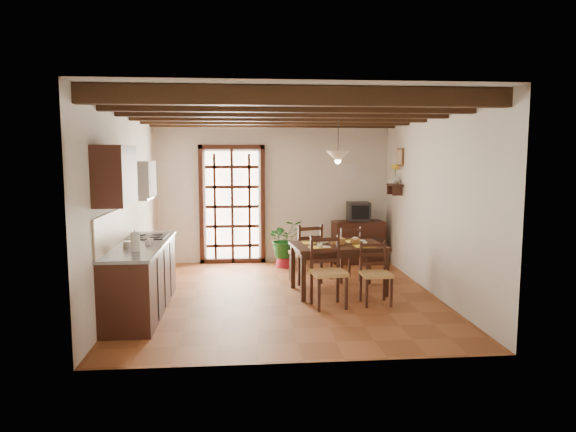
{
  "coord_description": "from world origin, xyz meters",
  "views": [
    {
      "loc": [
        -0.58,
        -7.44,
        2.09
      ],
      "look_at": [
        0.1,
        0.4,
        1.15
      ],
      "focal_mm": 32.0,
      "sensor_mm": 36.0,
      "label": 1
    }
  ],
  "objects": [
    {
      "name": "kitchen_counter",
      "position": [
        -1.96,
        -0.6,
        0.47
      ],
      "size": [
        0.64,
        2.25,
        1.38
      ],
      "color": "black",
      "rests_on": "ground_plane"
    },
    {
      "name": "french_door",
      "position": [
        -0.8,
        2.45,
        1.18
      ],
      "size": [
        1.26,
        0.11,
        2.32
      ],
      "color": "white",
      "rests_on": "ground_plane"
    },
    {
      "name": "chair_near_right",
      "position": [
        1.25,
        -0.54,
        0.27
      ],
      "size": [
        0.41,
        0.4,
        0.87
      ],
      "rotation": [
        0.0,
        0.0,
        0.03
      ],
      "color": "tan",
      "rests_on": "ground_plane"
    },
    {
      "name": "pendant_lamp",
      "position": [
        0.84,
        0.22,
        2.08
      ],
      "size": [
        0.36,
        0.36,
        0.84
      ],
      "color": "black",
      "rests_on": "room_shell"
    },
    {
      "name": "table_setting",
      "position": [
        0.84,
        0.12,
        0.76
      ],
      "size": [
        1.0,
        0.66,
        0.09
      ],
      "rotation": [
        0.0,
        0.0,
        0.1
      ],
      "color": "yellow",
      "rests_on": "dining_table"
    },
    {
      "name": "plant_pot",
      "position": [
        0.17,
        1.99,
        0.11
      ],
      "size": [
        0.35,
        0.35,
        0.21
      ],
      "primitive_type": "cone",
      "color": "maroon",
      "rests_on": "ground_plane"
    },
    {
      "name": "sideboard",
      "position": [
        1.63,
        2.23,
        0.41
      ],
      "size": [
        1.0,
        0.51,
        0.82
      ],
      "primitive_type": "cube",
      "rotation": [
        0.0,
        0.0,
        0.08
      ],
      "color": "black",
      "rests_on": "ground_plane"
    },
    {
      "name": "ceiling_beams",
      "position": [
        0.0,
        0.0,
        2.69
      ],
      "size": [
        4.5,
        4.34,
        0.2
      ],
      "color": "black",
      "rests_on": "room_shell"
    },
    {
      "name": "chair_near_left",
      "position": [
        0.57,
        -0.61,
        0.31
      ],
      "size": [
        0.51,
        0.49,
        0.98
      ],
      "rotation": [
        0.0,
        0.0,
        0.14
      ],
      "color": "tan",
      "rests_on": "ground_plane"
    },
    {
      "name": "chair_far_right",
      "position": [
        1.11,
        0.85,
        0.29
      ],
      "size": [
        0.54,
        0.52,
        0.92
      ],
      "rotation": [
        0.0,
        0.0,
        3.48
      ],
      "color": "tan",
      "rests_on": "ground_plane"
    },
    {
      "name": "fuse_box",
      "position": [
        1.5,
        2.48,
        1.75
      ],
      "size": [
        0.25,
        0.03,
        0.32
      ],
      "primitive_type": "cube",
      "color": "white",
      "rests_on": "room_shell"
    },
    {
      "name": "wall_shelf",
      "position": [
        2.14,
        1.6,
        1.51
      ],
      "size": [
        0.2,
        0.42,
        0.2
      ],
      "color": "black",
      "rests_on": "room_shell"
    },
    {
      "name": "range_hood",
      "position": [
        -2.05,
        -0.05,
        1.73
      ],
      "size": [
        0.38,
        0.6,
        0.54
      ],
      "color": "white",
      "rests_on": "room_shell"
    },
    {
      "name": "potted_plant",
      "position": [
        0.17,
        1.99,
        0.57
      ],
      "size": [
        2.02,
        1.88,
        1.84
      ],
      "primitive_type": "imported",
      "rotation": [
        0.0,
        0.0,
        0.33
      ],
      "color": "#144C19",
      "rests_on": "ground_plane"
    },
    {
      "name": "dining_table",
      "position": [
        0.84,
        0.12,
        0.65
      ],
      "size": [
        1.45,
        1.01,
        0.74
      ],
      "rotation": [
        0.0,
        0.0,
        0.1
      ],
      "color": "black",
      "rests_on": "ground_plane"
    },
    {
      "name": "framed_picture",
      "position": [
        2.22,
        1.6,
        2.05
      ],
      "size": [
        0.03,
        0.32,
        0.32
      ],
      "color": "brown",
      "rests_on": "room_shell"
    },
    {
      "name": "shelf_flowers",
      "position": [
        2.14,
        1.6,
        1.86
      ],
      "size": [
        0.14,
        0.14,
        0.36
      ],
      "color": "yellow",
      "rests_on": "shelf_vase"
    },
    {
      "name": "upper_cabinet",
      "position": [
        -2.08,
        -1.3,
        1.85
      ],
      "size": [
        0.35,
        0.8,
        0.7
      ],
      "primitive_type": "cube",
      "color": "black",
      "rests_on": "room_shell"
    },
    {
      "name": "table_bowl",
      "position": [
        0.59,
        0.14,
        0.77
      ],
      "size": [
        0.28,
        0.28,
        0.05
      ],
      "primitive_type": "imported",
      "rotation": [
        0.0,
        0.0,
        -0.37
      ],
      "color": "white",
      "rests_on": "dining_table"
    },
    {
      "name": "counter_items",
      "position": [
        -1.95,
        -0.51,
        0.96
      ],
      "size": [
        0.5,
        1.43,
        0.25
      ],
      "color": "black",
      "rests_on": "kitchen_counter"
    },
    {
      "name": "room_shell",
      "position": [
        0.0,
        0.0,
        1.82
      ],
      "size": [
        4.52,
        5.02,
        2.81
      ],
      "color": "silver",
      "rests_on": "ground_plane"
    },
    {
      "name": "chair_far_left",
      "position": [
        0.43,
        0.78,
        0.31
      ],
      "size": [
        0.56,
        0.54,
        0.98
      ],
      "rotation": [
        0.0,
        0.0,
        3.43
      ],
      "color": "tan",
      "rests_on": "ground_plane"
    },
    {
      "name": "ground_plane",
      "position": [
        0.0,
        0.0,
        0.0
      ],
      "size": [
        5.0,
        5.0,
        0.0
      ],
      "primitive_type": "plane",
      "color": "brown"
    },
    {
      "name": "shelf_vase",
      "position": [
        2.14,
        1.6,
        1.65
      ],
      "size": [
        0.15,
        0.15,
        0.15
      ],
      "primitive_type": "imported",
      "color": "#B2BFB2",
      "rests_on": "wall_shelf"
    },
    {
      "name": "crt_tv",
      "position": [
        1.63,
        2.22,
        1.01
      ],
      "size": [
        0.43,
        0.4,
        0.36
      ],
      "rotation": [
        0.0,
        0.0,
        -0.03
      ],
      "color": "black",
      "rests_on": "sideboard"
    }
  ]
}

